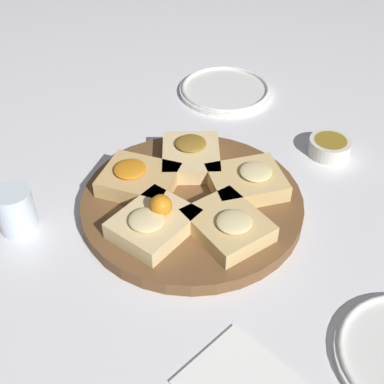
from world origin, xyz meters
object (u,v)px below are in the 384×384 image
water_glass (15,210)px  dipping_bowl (330,146)px  plate_left (225,90)px  serving_board (192,204)px

water_glass → dipping_bowl: water_glass is taller
dipping_bowl → plate_left: bearing=174.9°
plate_left → serving_board: bearing=-55.6°
serving_board → dipping_bowl: bearing=76.5°
plate_left → dipping_bowl: dipping_bowl is taller
water_glass → dipping_bowl: 0.59m
water_glass → plate_left: bearing=95.6°
water_glass → dipping_bowl: size_ratio=0.96×
plate_left → water_glass: size_ratio=2.70×
plate_left → water_glass: (0.06, -0.56, 0.03)m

